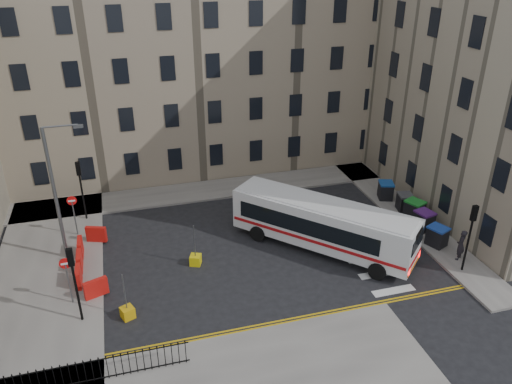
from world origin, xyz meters
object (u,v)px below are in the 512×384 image
streetlamp (55,193)px  wheelie_bin_a (437,236)px  wheelie_bin_c (414,210)px  wheelie_bin_e (386,190)px  bollard_chevron (128,313)px  wheelie_bin_b (424,220)px  bollard_yellow (196,260)px  bus (322,223)px  pedestrian (461,245)px  wheelie_bin_d (405,202)px

streetlamp → wheelie_bin_a: (21.69, -4.80, -3.56)m
streetlamp → wheelie_bin_c: (22.16, -1.49, -3.54)m
wheelie_bin_c → streetlamp: bearing=152.0°
wheelie_bin_e → bollard_chevron: 20.27m
wheelie_bin_a → wheelie_bin_e: size_ratio=1.02×
wheelie_bin_b → bollard_yellow: bearing=166.0°
wheelie_bin_b → bollard_chevron: size_ratio=2.20×
wheelie_bin_a → wheelie_bin_b: bearing=57.9°
bus → wheelie_bin_e: (6.94, 4.71, -0.98)m
wheelie_bin_b → bollard_yellow: (-14.80, 0.26, -0.48)m
streetlamp → bollard_chevron: size_ratio=13.57×
wheelie_bin_b → wheelie_bin_c: bearing=70.1°
pedestrian → bollard_yellow: bearing=-50.9°
streetlamp → bollard_yellow: (7.20, -2.63, -4.04)m
wheelie_bin_b → pedestrian: 3.61m
wheelie_bin_a → pedestrian: pedestrian is taller
bus → bollard_chevron: (-11.68, -3.28, -1.46)m
wheelie_bin_e → wheelie_bin_c: bearing=-65.1°
wheelie_bin_d → bollard_chevron: size_ratio=2.12×
wheelie_bin_b → wheelie_bin_d: size_ratio=1.04×
wheelie_bin_a → bollard_yellow: 14.67m
bollard_chevron → wheelie_bin_a: bearing=4.6°
bus → wheelie_bin_a: size_ratio=7.02×
wheelie_bin_a → bollard_yellow: (-14.50, 2.17, -0.47)m
wheelie_bin_a → bollard_yellow: bearing=148.3°
streetlamp → bus: 15.37m
wheelie_bin_b → wheelie_bin_c: 1.42m
wheelie_bin_b → bollard_chevron: (-18.82, -3.40, -0.48)m
wheelie_bin_a → wheelie_bin_c: 3.35m
bus → wheelie_bin_c: bearing=-31.0°
bus → bollard_chevron: 12.22m
wheelie_bin_d → wheelie_bin_b: bearing=-82.2°
streetlamp → pedestrian: bearing=-16.4°
bollard_yellow → bollard_chevron: (-4.03, -3.66, 0.00)m
bollard_yellow → streetlamp: bearing=159.9°
streetlamp → bollard_yellow: 8.66m
wheelie_bin_e → bollard_yellow: wheelie_bin_e is taller
bollard_yellow → bus: bearing=-2.9°
wheelie_bin_b → pedestrian: size_ratio=0.70×
wheelie_bin_b → wheelie_bin_d: bearing=73.3°
streetlamp → wheelie_bin_d: bearing=-0.8°
wheelie_bin_e → wheelie_bin_b: bearing=-69.2°
streetlamp → wheelie_bin_d: 22.45m
bollard_chevron → bollard_yellow: bearing=42.3°
bollard_yellow → bollard_chevron: bearing=-137.7°
streetlamp → pedestrian: (22.06, -6.49, -3.24)m
wheelie_bin_c → wheelie_bin_e: 3.20m
wheelie_bin_b → bollard_chevron: wheelie_bin_b is taller
wheelie_bin_e → bollard_yellow: size_ratio=2.30×
bollard_chevron → streetlamp: bearing=116.7°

